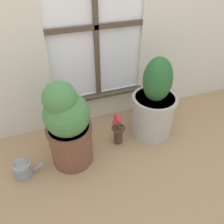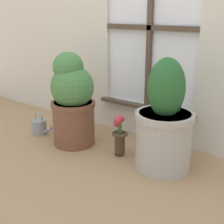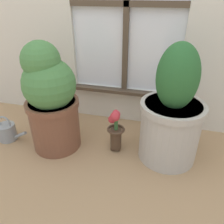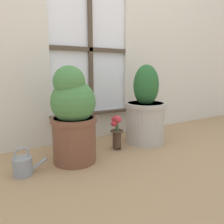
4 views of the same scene
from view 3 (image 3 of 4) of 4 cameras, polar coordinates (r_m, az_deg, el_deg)
The scene contains 5 objects.
ground_plane at distance 1.28m, azimuth -2.71°, elevation -14.70°, with size 10.00×10.00×0.00m, color tan.
potted_plant_left at distance 1.33m, azimuth -15.68°, elevation 3.21°, with size 0.31×0.31×0.67m.
potted_plant_right at distance 1.25m, azimuth 15.33°, elevation -0.91°, with size 0.35×0.35×0.68m.
flower_vase at distance 1.32m, azimuth 0.92°, elevation -4.54°, with size 0.11×0.11×0.28m.
watering_can at distance 1.62m, azimuth -25.67°, elevation -4.62°, with size 0.21×0.12×0.18m.
Camera 3 is at (0.29, -0.87, 0.89)m, focal length 35.00 mm.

